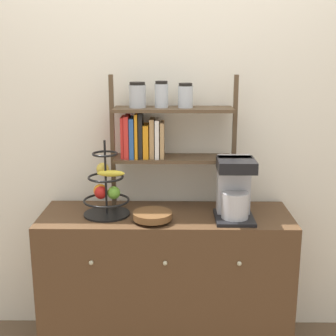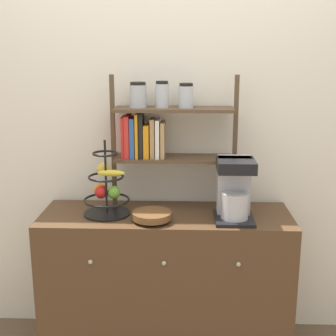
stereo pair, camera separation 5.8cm
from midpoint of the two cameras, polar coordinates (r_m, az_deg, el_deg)
wall_back at (r=2.76m, az=-0.78°, el=5.57°), size 7.00×0.05×2.60m
sideboard at (r=2.77m, az=-0.87°, el=-13.73°), size 1.39×0.48×0.83m
coffee_maker at (r=2.52m, az=7.46°, el=-2.47°), size 0.21×0.25×0.33m
fruit_stand at (r=2.60m, az=-8.24°, el=-2.70°), size 0.26×0.26×0.42m
wooden_bowl at (r=2.49m, az=-2.57°, el=-5.86°), size 0.21×0.21×0.05m
shelf_hutch at (r=2.62m, az=-2.04°, el=4.80°), size 0.71×0.20×0.76m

